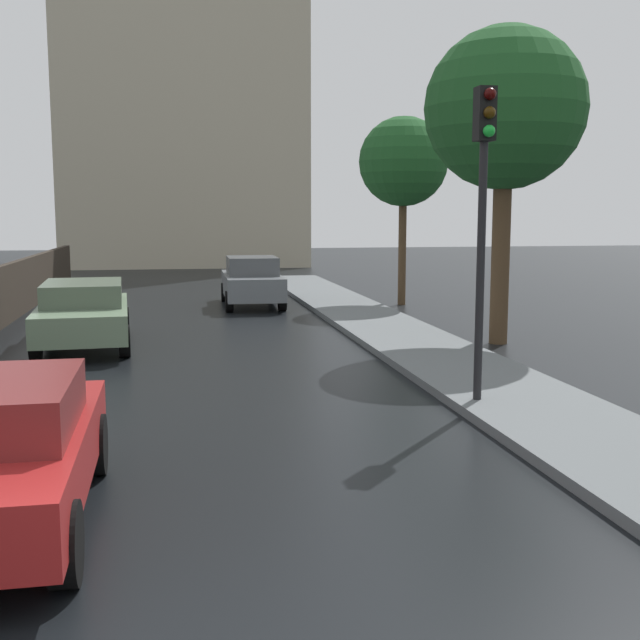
{
  "coord_description": "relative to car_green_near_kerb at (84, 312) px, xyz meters",
  "views": [
    {
      "loc": [
        0.01,
        -4.26,
        2.87
      ],
      "look_at": [
        2.26,
        7.8,
        1.2
      ],
      "focal_mm": 44.3,
      "sensor_mm": 36.0,
      "label": 1
    }
  ],
  "objects": [
    {
      "name": "car_green_near_kerb",
      "position": [
        0.0,
        0.0,
        0.0
      ],
      "size": [
        2.12,
        4.69,
        1.39
      ],
      "rotation": [
        0.0,
        0.0,
        3.2
      ],
      "color": "slate",
      "rests_on": "ground"
    },
    {
      "name": "car_grey_mid_road",
      "position": [
        4.31,
        6.75,
        0.03
      ],
      "size": [
        1.83,
        4.22,
        1.54
      ],
      "rotation": [
        0.0,
        0.0,
        -0.02
      ],
      "color": "slate",
      "rests_on": "ground"
    },
    {
      "name": "traffic_light",
      "position": [
        6.29,
        -6.78,
        2.49
      ],
      "size": [
        0.26,
        0.39,
        4.48
      ],
      "color": "black",
      "rests_on": "sidewalk_strip"
    },
    {
      "name": "street_tree_mid",
      "position": [
        8.97,
        -1.27,
        4.28
      ],
      "size": [
        3.45,
        3.45,
        6.8
      ],
      "color": "#4C3823",
      "rests_on": "ground"
    },
    {
      "name": "street_tree_far",
      "position": [
        8.98,
        6.28,
        3.67
      ],
      "size": [
        2.75,
        2.75,
        5.81
      ],
      "color": "#4C3823",
      "rests_on": "ground"
    },
    {
      "name": "distant_tower",
      "position": [
        2.77,
        29.53,
        9.44
      ],
      "size": [
        13.1,
        11.95,
        26.19
      ],
      "color": "#B2A88E",
      "rests_on": "ground"
    }
  ]
}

